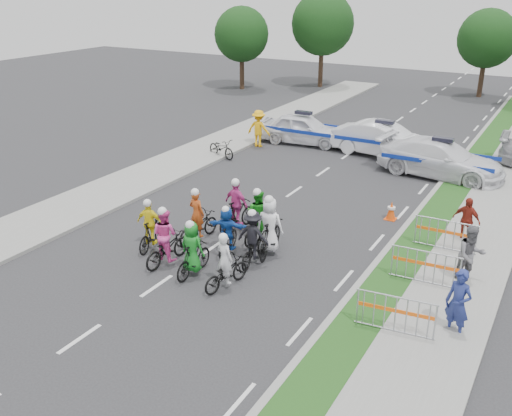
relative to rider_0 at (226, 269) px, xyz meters
The scene contains 31 objects.
ground 2.10m from the rider_0, 151.71° to the right, with size 90.00×90.00×0.00m, color #28282B.
curb_right 5.26m from the rider_0, 50.58° to the left, with size 0.20×60.00×0.12m, color gray.
grass_strip 5.73m from the rider_0, 45.14° to the left, with size 1.20×60.00×0.11m, color #254D18.
sidewalk_right 7.11m from the rider_0, 34.77° to the left, with size 2.40×60.00×0.13m, color gray.
sidewalk_left 9.22m from the rider_0, 153.95° to the left, with size 3.00×60.00×0.13m, color gray.
rider_0 is the anchor object (origin of this frame).
rider_1 1.25m from the rider_0, behind, with size 0.76×1.72×1.80m.
rider_2 2.43m from the rider_0, behind, with size 0.84×1.92×1.92m.
rider_3 3.59m from the rider_0, 165.19° to the left, with size 0.94×1.74×1.77m.
rider_4 1.72m from the rider_0, 92.55° to the left, with size 1.07×1.85×1.83m.
rider_5 2.21m from the rider_0, 121.14° to the left, with size 1.38×1.64×1.66m.
rider_6 3.36m from the rider_0, 138.79° to the left, with size 0.85×1.92×1.90m.
rider_7 2.50m from the rider_0, 88.05° to the left, with size 0.94×2.02×2.05m.
rider_8 3.31m from the rider_0, 103.22° to the left, with size 0.79×1.86×1.90m.
rider_9 4.03m from the rider_0, 116.90° to the left, with size 1.03×1.91×1.95m.
police_car_0 15.70m from the rider_0, 107.37° to the left, with size 1.87×4.64×1.58m, color white.
police_car_1 14.85m from the rider_0, 90.91° to the left, with size 1.75×5.03×1.66m, color white.
police_car_2 13.42m from the rider_0, 77.20° to the left, with size 2.27×5.58×1.62m, color white.
spectator_0 6.29m from the rider_0, ahead, with size 0.66×0.43×1.82m, color navy.
spectator_1 7.04m from the rider_0, 31.58° to the left, with size 0.88×0.69×1.82m, color slate.
spectator_2 8.41m from the rider_0, 50.57° to the left, with size 0.95×0.39×1.62m, color maroon.
marshal_hiviz 14.75m from the rider_0, 115.88° to the left, with size 1.25×0.72×1.93m, color #FDB20D.
barrier_0 4.93m from the rider_0, ahead, with size 2.00×0.50×1.12m, color #A5A8AD, non-canonical shape.
barrier_1 5.72m from the rider_0, 30.50° to the left, with size 2.00×0.50×1.12m, color #A5A8AD, non-canonical shape.
barrier_2 7.33m from the rider_0, 47.81° to the left, with size 2.00×0.50×1.12m, color #A5A8AD, non-canonical shape.
cone_0 7.68m from the rider_0, 70.15° to the left, with size 0.40×0.40×0.70m.
cone_1 13.08m from the rider_0, 70.63° to the left, with size 0.40×0.40×0.70m.
parked_bike 12.76m from the rider_0, 123.58° to the left, with size 0.63×1.81×0.95m, color black.
tree_0 31.52m from the rider_0, 120.25° to the left, with size 4.20×4.20×6.30m.
tree_3 33.14m from the rider_0, 109.14° to the left, with size 4.90×4.90×7.35m.
tree_4 33.26m from the rider_0, 87.88° to the left, with size 4.20×4.20×6.30m.
Camera 1 is at (9.68, -11.10, 8.33)m, focal length 40.00 mm.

